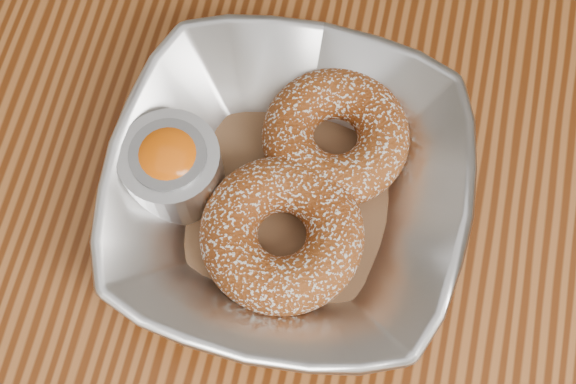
% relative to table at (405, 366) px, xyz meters
% --- Properties ---
extents(table, '(1.20, 0.80, 0.75)m').
position_rel_table_xyz_m(table, '(0.00, 0.00, 0.00)').
color(table, brown).
rests_on(table, ground_plane).
extents(serving_bowl, '(0.22, 0.22, 0.05)m').
position_rel_table_xyz_m(serving_bowl, '(-0.10, 0.06, 0.13)').
color(serving_bowl, silver).
rests_on(serving_bowl, table).
extents(parchment, '(0.20, 0.20, 0.00)m').
position_rel_table_xyz_m(parchment, '(-0.10, 0.06, 0.11)').
color(parchment, brown).
rests_on(parchment, table).
extents(donut_back, '(0.12, 0.12, 0.03)m').
position_rel_table_xyz_m(donut_back, '(-0.08, 0.11, 0.13)').
color(donut_back, brown).
rests_on(donut_back, parchment).
extents(donut_front, '(0.12, 0.12, 0.03)m').
position_rel_table_xyz_m(donut_front, '(-0.10, 0.04, 0.13)').
color(donut_front, brown).
rests_on(donut_front, parchment).
extents(ramekin, '(0.06, 0.06, 0.05)m').
position_rel_table_xyz_m(ramekin, '(-0.17, 0.06, 0.13)').
color(ramekin, silver).
rests_on(ramekin, table).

